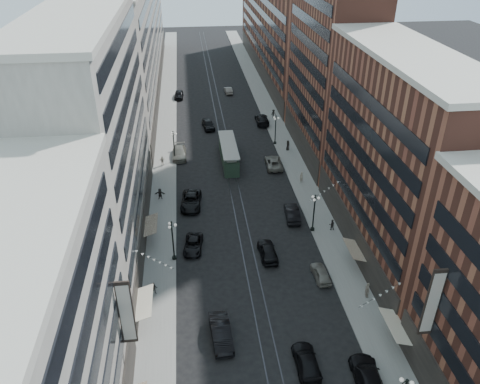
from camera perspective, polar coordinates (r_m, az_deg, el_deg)
name	(u,v)px	position (r m, az deg, el deg)	size (l,w,h in m)	color
ground	(226,147)	(86.41, -1.77, 5.55)	(220.00, 220.00, 0.00)	black
sidewalk_west	(166,128)	(95.40, -8.97, 7.72)	(4.00, 180.00, 0.15)	gray
sidewalk_east	(275,123)	(96.87, 4.26, 8.38)	(4.00, 180.00, 0.15)	gray
rail_west	(218,126)	(95.49, -2.73, 8.05)	(0.12, 180.00, 0.02)	#2D2D33
rail_east	(225,126)	(95.58, -1.89, 8.09)	(0.12, 180.00, 0.02)	#2D2D33
building_west_mid	(98,142)	(56.78, -16.89, 5.84)	(8.00, 36.00, 28.00)	#AAA397
building_west_far	(138,34)	(116.93, -12.33, 18.30)	(8.00, 90.00, 26.00)	#AAA397
building_east_mid	(394,162)	(57.18, 18.32, 3.55)	(8.00, 30.00, 24.00)	brown
building_east_tower	(333,31)	(79.21, 11.30, 18.72)	(8.00, 26.00, 42.00)	brown
building_east_far	(275,27)	(127.64, 4.30, 19.40)	(8.00, 72.00, 24.00)	brown
lamppost_sw_far	(173,239)	(56.96, -8.20, -5.72)	(1.03, 1.14, 5.52)	black
lamppost_sw_mid	(174,145)	(80.38, -8.06, 5.68)	(1.03, 1.14, 5.52)	black
lamppost_se_far	(314,212)	(62.17, 9.01, -2.37)	(1.03, 1.14, 5.52)	black
lamppost_se_mid	(275,129)	(86.33, 4.35, 7.70)	(1.03, 1.14, 5.52)	black
streetcar	(229,154)	(80.20, -1.39, 4.69)	(2.65, 11.97, 3.31)	#273E2D
car_2	(193,245)	(59.83, -5.72, -6.41)	(2.23, 4.84, 1.34)	black
car_3	(368,378)	(46.51, 15.34, -20.99)	(2.41, 5.92, 1.72)	black
car_4	(321,273)	(56.01, 9.83, -9.72)	(1.66, 4.12, 1.40)	slate
car_5	(221,333)	(48.45, -2.32, -16.76)	(1.90, 5.44, 1.79)	black
car_6	(306,361)	(46.74, 8.10, -19.76)	(2.09, 5.14, 1.49)	black
pedestrian_2	(154,289)	(53.78, -10.42, -11.50)	(0.74, 0.41, 1.52)	black
pedestrian_4	(367,290)	(54.30, 15.26, -11.45)	(1.13, 0.51, 1.92)	#B4A795
car_7	(191,201)	(68.34, -5.98, -1.08)	(2.80, 6.07, 1.69)	black
car_8	(179,153)	(82.72, -7.39, 4.75)	(2.38, 5.85, 1.70)	slate
car_9	(179,95)	(111.78, -7.47, 11.69)	(1.98, 4.92, 1.68)	black
car_10	(292,213)	(65.65, 6.37, -2.55)	(1.79, 5.12, 1.69)	black
car_11	(274,162)	(79.06, 4.12, 3.62)	(2.64, 5.73, 1.59)	slate
car_12	(262,119)	(96.51, 2.69, 8.86)	(2.49, 6.13, 1.78)	black
car_13	(208,124)	(94.10, -3.89, 8.23)	(2.07, 5.14, 1.75)	black
car_14	(228,90)	(114.28, -1.43, 12.29)	(1.52, 4.35, 1.43)	slate
pedestrian_5	(160,194)	(70.40, -9.73, -0.21)	(1.58, 0.46, 1.71)	black
pedestrian_6	(162,161)	(80.00, -9.44, 3.77)	(0.99, 0.45, 1.69)	#BBAD9B
pedestrian_7	(332,225)	(63.89, 11.12, -3.93)	(0.76, 0.42, 1.57)	black
pedestrian_8	(301,177)	(74.41, 7.48, 1.82)	(0.66, 0.43, 1.81)	#B0A592
pedestrian_9	(273,114)	(99.13, 4.09, 9.51)	(1.14, 0.47, 1.76)	black
car_extra_0	(268,251)	(58.34, 3.40, -7.17)	(2.02, 5.02, 1.71)	black
pedestrian_extra_0	(288,145)	(84.81, 5.85, 5.69)	(0.90, 0.49, 1.84)	black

